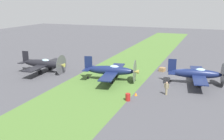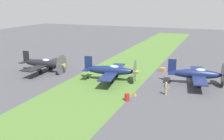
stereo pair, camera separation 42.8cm
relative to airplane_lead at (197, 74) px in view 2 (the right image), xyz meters
The scene contains 9 objects.
ground_plane 3.54m from the airplane_lead, 105.92° to the right, with size 160.00×160.00×0.00m, color #424247.
grass_verge 12.75m from the airplane_lead, 93.97° to the right, with size 120.00×11.00×0.01m, color #476B2D.
airplane_lead is the anchor object (origin of this frame).
airplane_wingman 12.32m from the airplane_lead, 76.98° to the right, with size 10.51×8.36×3.72m.
airplane_trail 24.38m from the airplane_lead, 84.29° to the right, with size 9.99×7.92×3.57m.
ground_crew_chief 6.94m from the airplane_lead, 27.23° to the right, with size 0.38×0.63×1.73m.
fuel_drum 12.19m from the airplane_lead, 35.71° to the right, with size 0.60×0.60×0.90m, color maroon.
supply_crate 8.01m from the airplane_lead, 132.21° to the right, with size 0.90×0.90×0.64m, color olive.
runway_marker_cone 10.38m from the airplane_lead, 40.49° to the right, with size 0.36×0.36×0.44m, color orange.
Camera 2 is at (39.21, 5.40, 11.60)m, focal length 42.75 mm.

